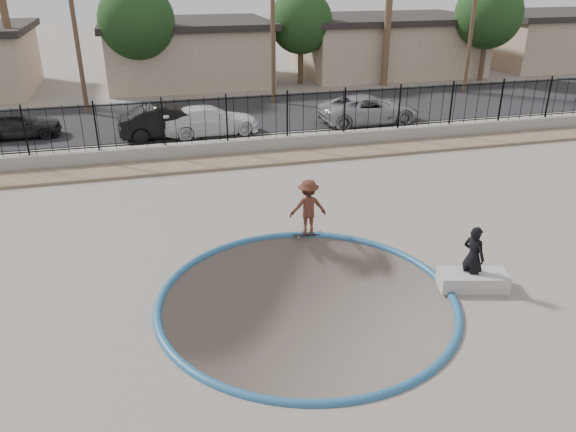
# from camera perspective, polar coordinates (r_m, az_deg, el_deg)

# --- Properties ---
(ground) EXTENTS (120.00, 120.00, 2.20)m
(ground) POSITION_cam_1_polar(r_m,az_deg,el_deg) (25.23, -6.59, 4.99)
(ground) COLOR gray
(ground) RESTS_ON ground
(bowl_pit) EXTENTS (6.84, 6.84, 1.80)m
(bowl_pit) POSITION_cam_1_polar(r_m,az_deg,el_deg) (13.21, 1.93, -8.49)
(bowl_pit) COLOR #4D433B
(bowl_pit) RESTS_ON ground
(coping_ring) EXTENTS (7.04, 7.04, 0.20)m
(coping_ring) POSITION_cam_1_polar(r_m,az_deg,el_deg) (13.21, 1.93, -8.49)
(coping_ring) COLOR #285D84
(coping_ring) RESTS_ON ground
(rock_strip) EXTENTS (42.00, 1.60, 0.11)m
(rock_strip) POSITION_cam_1_polar(r_m,az_deg,el_deg) (22.24, -5.62, 5.52)
(rock_strip) COLOR #947B61
(rock_strip) RESTS_ON ground
(retaining_wall) EXTENTS (42.00, 0.45, 0.60)m
(retaining_wall) POSITION_cam_1_polar(r_m,az_deg,el_deg) (23.20, -6.11, 6.93)
(retaining_wall) COLOR gray
(retaining_wall) RESTS_ON ground
(fence) EXTENTS (40.00, 0.04, 1.80)m
(fence) POSITION_cam_1_polar(r_m,az_deg,el_deg) (22.87, -6.24, 9.80)
(fence) COLOR black
(fence) RESTS_ON retaining_wall
(street) EXTENTS (90.00, 8.00, 0.04)m
(street) POSITION_cam_1_polar(r_m,az_deg,el_deg) (29.68, -8.19, 10.08)
(street) COLOR black
(street) RESTS_ON ground
(house_center) EXTENTS (10.60, 8.60, 3.90)m
(house_center) POSITION_cam_1_polar(r_m,az_deg,el_deg) (38.61, -10.24, 16.16)
(house_center) COLOR tan
(house_center) RESTS_ON ground
(house_east) EXTENTS (12.60, 8.60, 3.90)m
(house_east) POSITION_cam_1_polar(r_m,az_deg,el_deg) (42.17, 9.90, 16.83)
(house_east) COLOR tan
(house_east) RESTS_ON ground
(house_east_far) EXTENTS (11.60, 8.60, 3.90)m
(house_east_far) POSITION_cam_1_polar(r_m,az_deg,el_deg) (49.58, 25.44, 16.01)
(house_east_far) COLOR tan
(house_east_far) RESTS_ON ground
(utility_pole_left) EXTENTS (1.70, 0.24, 9.00)m
(utility_pole_left) POSITION_cam_1_polar(r_m,az_deg,el_deg) (30.85, -20.95, 18.20)
(utility_pole_left) COLOR #473323
(utility_pole_left) RESTS_ON ground
(utility_pole_mid) EXTENTS (1.70, 0.24, 9.50)m
(utility_pole_mid) POSITION_cam_1_polar(r_m,az_deg,el_deg) (31.55, -1.57, 20.23)
(utility_pole_mid) COLOR #473323
(utility_pole_mid) RESTS_ON ground
(utility_pole_right) EXTENTS (1.70, 0.24, 9.00)m
(utility_pole_right) POSITION_cam_1_polar(r_m,az_deg,el_deg) (36.27, 18.37, 19.22)
(utility_pole_right) COLOR #473323
(utility_pole_right) RESTS_ON ground
(street_tree_left) EXTENTS (4.32, 4.32, 6.36)m
(street_tree_left) POSITION_cam_1_polar(r_m,az_deg,el_deg) (34.75, -15.13, 18.56)
(street_tree_left) COLOR #473323
(street_tree_left) RESTS_ON ground
(street_tree_mid) EXTENTS (3.96, 3.96, 5.83)m
(street_tree_mid) POSITION_cam_1_polar(r_m,az_deg,el_deg) (37.23, 1.32, 19.11)
(street_tree_mid) COLOR #473323
(street_tree_mid) RESTS_ON ground
(street_tree_right) EXTENTS (4.32, 4.32, 6.36)m
(street_tree_right) POSITION_cam_1_polar(r_m,az_deg,el_deg) (40.44, 19.72, 18.71)
(street_tree_right) COLOR #473323
(street_tree_right) RESTS_ON ground
(skater) EXTENTS (1.10, 0.69, 1.62)m
(skater) POSITION_cam_1_polar(r_m,az_deg,el_deg) (15.78, 2.05, 0.58)
(skater) COLOR brown
(skater) RESTS_ON ground
(skateboard) EXTENTS (0.84, 0.27, 0.07)m
(skateboard) POSITION_cam_1_polar(r_m,az_deg,el_deg) (16.10, 2.01, -1.88)
(skateboard) COLOR black
(skateboard) RESTS_ON ground
(videographer) EXTENTS (0.57, 0.67, 1.57)m
(videographer) POSITION_cam_1_polar(r_m,az_deg,el_deg) (14.07, 18.30, -3.95)
(videographer) COLOR black
(videographer) RESTS_ON ground
(concrete_ledge) EXTENTS (1.73, 1.09, 0.40)m
(concrete_ledge) POSITION_cam_1_polar(r_m,az_deg,el_deg) (14.26, 18.23, -6.22)
(concrete_ledge) COLOR #B3AB9F
(concrete_ledge) RESTS_ON ground
(car_a) EXTENTS (3.62, 1.51, 1.23)m
(car_a) POSITION_cam_1_polar(r_m,az_deg,el_deg) (27.93, -25.76, 8.39)
(car_a) COLOR black
(car_a) RESTS_ON street
(car_b) EXTENTS (4.50, 1.88, 1.45)m
(car_b) POSITION_cam_1_polar(r_m,az_deg,el_deg) (25.85, -12.01, 9.40)
(car_b) COLOR black
(car_b) RESTS_ON street
(car_c) EXTENTS (4.59, 2.20, 1.29)m
(car_c) POSITION_cam_1_polar(r_m,az_deg,el_deg) (26.01, -7.95, 9.61)
(car_c) COLOR white
(car_c) RESTS_ON street
(car_d) EXTENTS (4.96, 2.40, 1.36)m
(car_d) POSITION_cam_1_polar(r_m,az_deg,el_deg) (27.96, 8.23, 10.69)
(car_d) COLOR #9CA0A4
(car_d) RESTS_ON street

